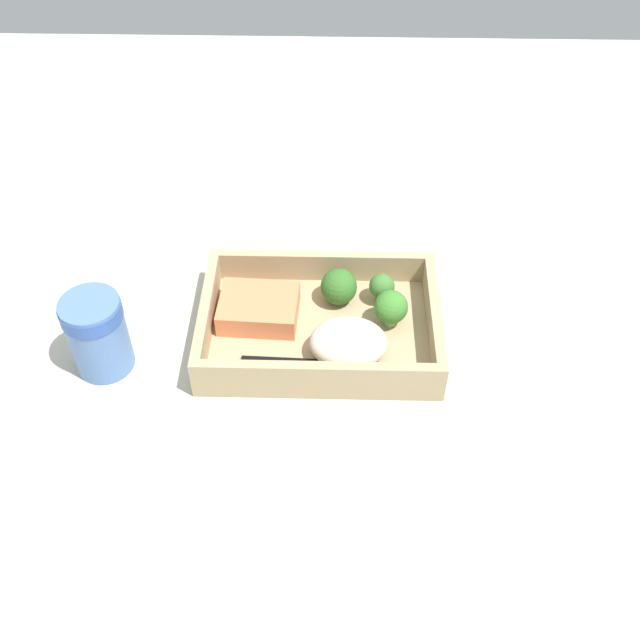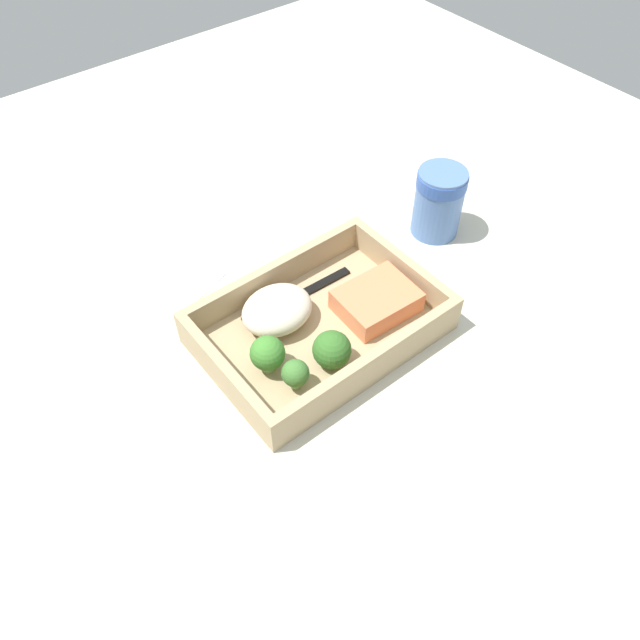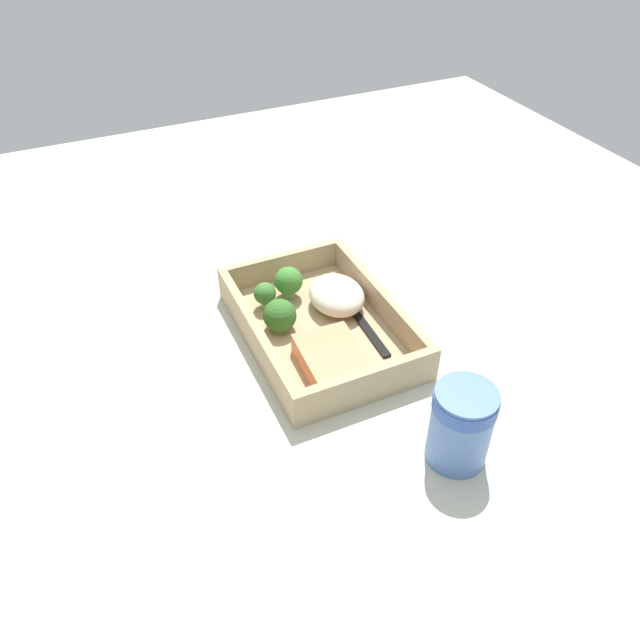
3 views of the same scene
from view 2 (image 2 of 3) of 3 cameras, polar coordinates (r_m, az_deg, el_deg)
name	(u,v)px [view 2 (image 2 of 3)]	position (r cm, az deg, el deg)	size (l,w,h in cm)	color
ground_plane	(320,339)	(77.63, 0.00, -1.79)	(160.00, 160.00, 2.00)	beige
takeout_tray	(320,331)	(76.40, 0.00, -1.03)	(28.17, 19.53, 1.20)	tan
tray_rim	(320,317)	(74.44, 0.00, 0.24)	(28.17, 19.53, 3.94)	tan
salmon_fillet	(376,301)	(77.29, 5.18, 1.75)	(9.38, 7.39, 2.87)	#E87D51
mashed_potatoes	(277,310)	(75.29, -3.95, 0.94)	(8.99, 7.48, 4.16)	beige
broccoli_floret_1	(295,374)	(68.85, -2.27, -4.93)	(3.15, 3.15, 4.03)	#769959
broccoli_floret_2	(332,350)	(70.88, 1.09, -2.76)	(4.51, 4.51, 4.61)	#7FA459
broccoli_floret_3	(268,354)	(70.27, -4.82, -3.09)	(4.06, 4.06, 4.84)	#7EA868
fork	(291,300)	(78.84, -2.63, 1.86)	(15.85, 2.33, 0.44)	black
paper_cup	(439,199)	(88.52, 10.83, 10.81)	(6.87, 6.87, 9.96)	#5275B4
receipt_slip	(165,273)	(86.52, -14.01, 4.20)	(9.18, 13.99, 0.24)	white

